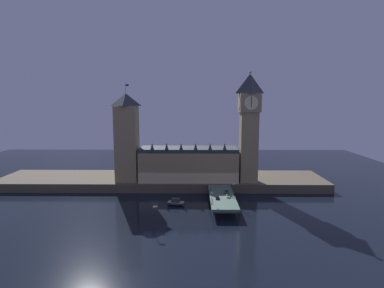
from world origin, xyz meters
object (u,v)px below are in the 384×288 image
object	(u,v)px
clock_tower	(249,124)
victoria_tower	(127,137)
pedestrian_mid_walk	(234,197)
boat_upstream	(176,203)
pedestrian_far_rail	(210,190)
street_lamp_mid	(234,188)
pedestrian_near_rail	(212,200)
car_southbound_lead	(228,196)
car_northbound_trail	(217,197)
car_southbound_trail	(227,192)
street_lamp_near	(212,196)

from	to	relation	value
clock_tower	victoria_tower	distance (m)	79.16
pedestrian_mid_walk	boat_upstream	bearing A→B (deg)	172.05
clock_tower	pedestrian_far_rail	size ratio (longest dim) A/B	44.64
clock_tower	street_lamp_mid	bearing A→B (deg)	-111.73
victoria_tower	pedestrian_near_rail	size ratio (longest dim) A/B	34.50
street_lamp_mid	car_southbound_lead	bearing A→B (deg)	-142.08
car_northbound_trail	car_southbound_trail	size ratio (longest dim) A/B	0.95
car_southbound_lead	car_southbound_trail	bearing A→B (deg)	90.00
pedestrian_far_rail	boat_upstream	xyz separation A→B (m)	(-19.68, -9.59, -4.95)
car_southbound_trail	pedestrian_mid_walk	world-z (taller)	pedestrian_mid_walk
car_southbound_trail	pedestrian_far_rail	distance (m)	10.02
car_southbound_lead	car_northbound_trail	bearing A→B (deg)	-155.69
pedestrian_far_rail	car_northbound_trail	bearing A→B (deg)	-78.55
street_lamp_near	boat_upstream	distance (m)	25.60
pedestrian_near_rail	car_northbound_trail	bearing A→B (deg)	59.94
victoria_tower	pedestrian_near_rail	distance (m)	74.60
car_northbound_trail	car_southbound_trail	xyz separation A→B (m)	(6.09, 10.92, 0.05)
street_lamp_mid	boat_upstream	distance (m)	33.40
car_northbound_trail	car_southbound_trail	bearing A→B (deg)	60.85
boat_upstream	car_northbound_trail	bearing A→B (deg)	-13.47
clock_tower	street_lamp_near	xyz separation A→B (m)	(-25.72, -46.70, -33.37)
car_southbound_trail	clock_tower	bearing A→B (deg)	58.58
car_southbound_lead	boat_upstream	distance (m)	29.33
clock_tower	street_lamp_near	distance (m)	62.90
car_northbound_trail	pedestrian_near_rail	xyz separation A→B (m)	(-3.04, -5.26, 0.30)
car_northbound_trail	pedestrian_near_rail	world-z (taller)	pedestrian_near_rail
clock_tower	pedestrian_far_rail	world-z (taller)	clock_tower
clock_tower	car_southbound_lead	distance (m)	53.06
victoria_tower	street_lamp_near	xyz separation A→B (m)	(52.94, -48.18, -24.65)
pedestrian_far_rail	boat_upstream	world-z (taller)	pedestrian_far_rail
car_southbound_lead	pedestrian_far_rail	bearing A→B (deg)	126.63
street_lamp_near	street_lamp_mid	xyz separation A→B (m)	(12.98, 14.72, 0.47)
car_northbound_trail	street_lamp_near	world-z (taller)	street_lamp_near
car_northbound_trail	street_lamp_mid	world-z (taller)	street_lamp_mid
victoria_tower	pedestrian_mid_walk	distance (m)	80.62
pedestrian_mid_walk	street_lamp_mid	bearing A→B (deg)	84.85
pedestrian_mid_walk	boat_upstream	xyz separation A→B (m)	(-31.85, 4.45, -5.07)
car_southbound_lead	street_lamp_near	bearing A→B (deg)	-128.38
clock_tower	boat_upstream	distance (m)	69.09
clock_tower	pedestrian_near_rail	bearing A→B (deg)	-120.68
car_southbound_trail	pedestrian_near_rail	size ratio (longest dim) A/B	2.50
pedestrian_mid_walk	pedestrian_near_rail	bearing A→B (deg)	-152.80
car_southbound_lead	pedestrian_mid_walk	bearing A→B (deg)	-29.94
pedestrian_far_rail	car_southbound_lead	bearing A→B (deg)	-53.37
street_lamp_mid	car_southbound_trail	bearing A→B (deg)	122.14
car_northbound_trail	pedestrian_far_rail	world-z (taller)	pedestrian_far_rail
car_northbound_trail	car_southbound_trail	distance (m)	12.50
street_lamp_near	street_lamp_mid	distance (m)	19.63
pedestrian_far_rail	street_lamp_mid	size ratio (longest dim) A/B	0.22
car_southbound_trail	street_lamp_near	distance (m)	22.59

